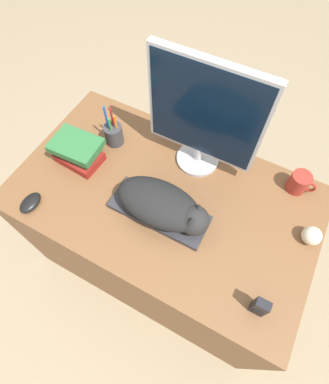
# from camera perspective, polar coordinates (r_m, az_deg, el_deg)

# --- Properties ---
(ground_plane) EXTENTS (12.00, 12.00, 0.00)m
(ground_plane) POSITION_cam_1_polar(r_m,az_deg,el_deg) (1.85, -5.89, -21.26)
(ground_plane) COLOR #998466
(desk) EXTENTS (1.25, 0.74, 0.75)m
(desk) POSITION_cam_1_polar(r_m,az_deg,el_deg) (1.57, -0.09, -7.39)
(desk) COLOR brown
(desk) RESTS_ON ground_plane
(keyboard) EXTENTS (0.39, 0.15, 0.02)m
(keyboard) POSITION_cam_1_polar(r_m,az_deg,el_deg) (1.18, -1.03, -3.79)
(keyboard) COLOR #2D2D33
(keyboard) RESTS_ON desk
(cat) EXTENTS (0.37, 0.19, 0.13)m
(cat) POSITION_cam_1_polar(r_m,az_deg,el_deg) (1.11, 0.07, -2.69)
(cat) COLOR black
(cat) RESTS_ON keyboard
(monitor) EXTENTS (0.45, 0.18, 0.50)m
(monitor) POSITION_cam_1_polar(r_m,az_deg,el_deg) (1.13, 7.57, 14.08)
(monitor) COLOR #B7B7BC
(monitor) RESTS_ON desk
(computer_mouse) EXTENTS (0.06, 0.10, 0.03)m
(computer_mouse) POSITION_cam_1_polar(r_m,az_deg,el_deg) (1.31, -24.19, -1.89)
(computer_mouse) COLOR black
(computer_mouse) RESTS_ON desk
(coffee_mug) EXTENTS (0.11, 0.08, 0.09)m
(coffee_mug) POSITION_cam_1_polar(r_m,az_deg,el_deg) (1.33, 24.30, 1.64)
(coffee_mug) COLOR #9E2D23
(coffee_mug) RESTS_ON desk
(pen_cup) EXTENTS (0.08, 0.08, 0.21)m
(pen_cup) POSITION_cam_1_polar(r_m,az_deg,el_deg) (1.37, -9.65, 10.87)
(pen_cup) COLOR #38383D
(pen_cup) RESTS_ON desk
(baseball) EXTENTS (0.07, 0.07, 0.07)m
(baseball) POSITION_cam_1_polar(r_m,az_deg,el_deg) (1.24, 26.24, -7.48)
(baseball) COLOR beige
(baseball) RESTS_ON desk
(phone) EXTENTS (0.05, 0.03, 0.10)m
(phone) POSITION_cam_1_polar(r_m,az_deg,el_deg) (1.08, 17.68, -20.15)
(phone) COLOR black
(phone) RESTS_ON desk
(book_stack) EXTENTS (0.21, 0.16, 0.11)m
(book_stack) POSITION_cam_1_polar(r_m,az_deg,el_deg) (1.34, -16.26, 7.54)
(book_stack) COLOR maroon
(book_stack) RESTS_ON desk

